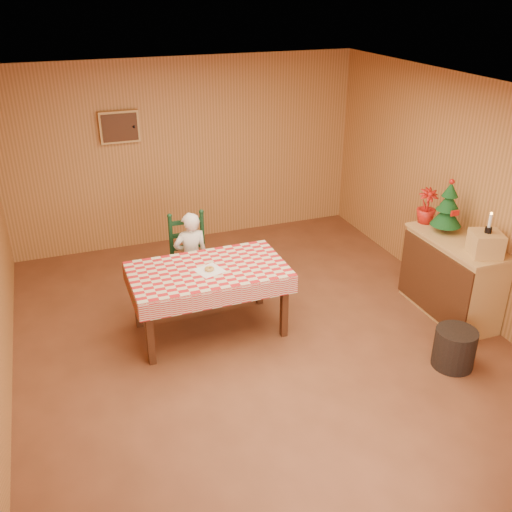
% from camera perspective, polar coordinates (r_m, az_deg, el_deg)
% --- Properties ---
extents(ground, '(6.00, 6.00, 0.00)m').
position_cam_1_polar(ground, '(6.15, 0.66, -8.75)').
color(ground, brown).
rests_on(ground, ground).
extents(cabin_walls, '(5.10, 6.05, 2.65)m').
position_cam_1_polar(cabin_walls, '(5.81, -1.19, 9.15)').
color(cabin_walls, '#B97C42').
rests_on(cabin_walls, ground).
extents(dining_table, '(1.66, 0.96, 0.77)m').
position_cam_1_polar(dining_table, '(6.04, -4.78, -1.95)').
color(dining_table, '#472413').
rests_on(dining_table, ground).
extents(ladder_chair, '(0.44, 0.40, 1.08)m').
position_cam_1_polar(ladder_chair, '(6.80, -6.58, -0.40)').
color(ladder_chair, black).
rests_on(ladder_chair, ground).
extents(seated_child, '(0.41, 0.27, 1.12)m').
position_cam_1_polar(seated_child, '(6.73, -6.48, -0.16)').
color(seated_child, white).
rests_on(seated_child, ground).
extents(napkin, '(0.33, 0.33, 0.00)m').
position_cam_1_polar(napkin, '(5.96, -4.68, -1.44)').
color(napkin, white).
rests_on(napkin, dining_table).
extents(donut, '(0.12, 0.12, 0.03)m').
position_cam_1_polar(donut, '(5.95, -4.69, -1.28)').
color(donut, gold).
rests_on(donut, napkin).
extents(shelf_unit, '(0.54, 1.24, 0.93)m').
position_cam_1_polar(shelf_unit, '(6.82, 18.96, -2.02)').
color(shelf_unit, tan).
rests_on(shelf_unit, ground).
extents(crate, '(0.38, 0.38, 0.25)m').
position_cam_1_polar(crate, '(6.31, 21.98, 1.14)').
color(crate, tan).
rests_on(crate, shelf_unit).
extents(christmas_tree, '(0.34, 0.34, 0.62)m').
position_cam_1_polar(christmas_tree, '(6.70, 18.63, 4.55)').
color(christmas_tree, '#472413').
rests_on(christmas_tree, shelf_unit).
extents(flower_arrangement, '(0.28, 0.28, 0.41)m').
position_cam_1_polar(flower_arrangement, '(6.92, 16.72, 4.80)').
color(flower_arrangement, '#B11810').
rests_on(flower_arrangement, shelf_unit).
extents(candle_set, '(0.07, 0.07, 0.22)m').
position_cam_1_polar(candle_set, '(6.24, 22.27, 2.72)').
color(candle_set, black).
rests_on(candle_set, crate).
extents(storage_bin, '(0.51, 0.51, 0.41)m').
position_cam_1_polar(storage_bin, '(6.06, 19.22, -8.70)').
color(storage_bin, black).
rests_on(storage_bin, ground).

